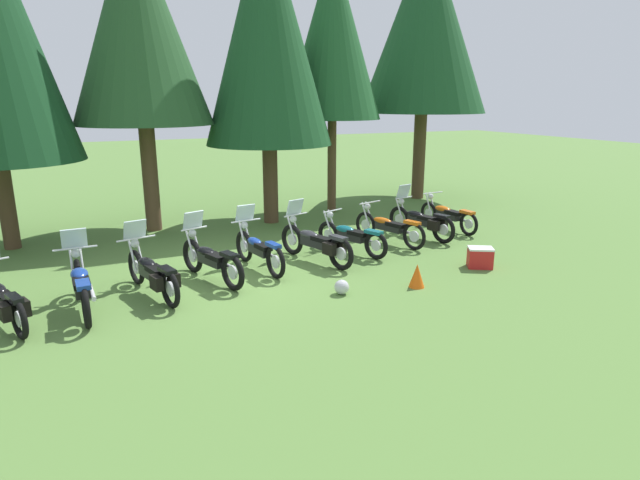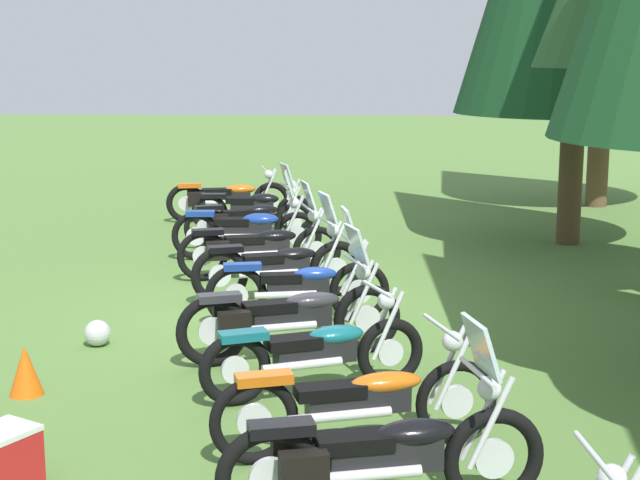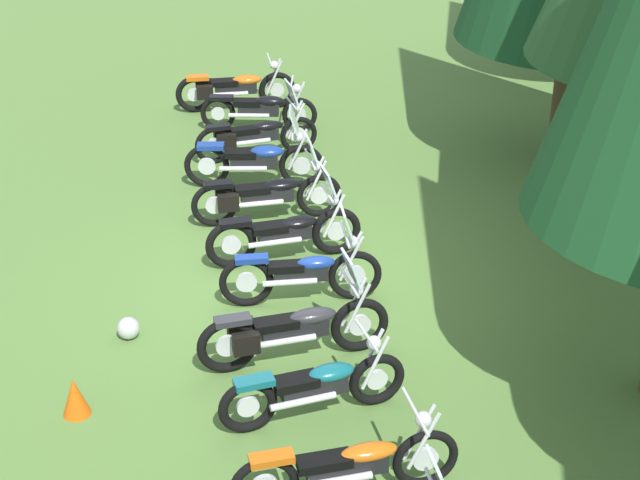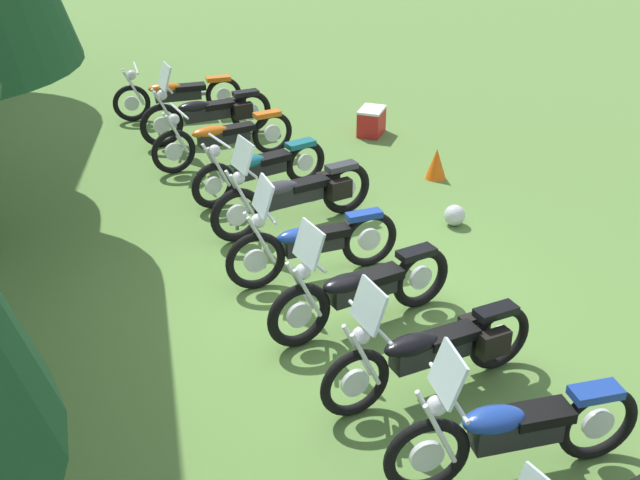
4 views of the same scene
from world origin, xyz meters
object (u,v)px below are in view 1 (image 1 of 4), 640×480
(traffic_cone, at_px, (417,276))
(motorcycle_3, at_px, (81,285))
(motorcycle_2, at_px, (4,300))
(motorcycle_6, at_px, (258,249))
(picnic_cooler, at_px, (480,257))
(pine_tree_2, at_px, (137,22))
(pine_tree_4, at_px, (333,35))
(motorcycle_8, at_px, (351,236))
(dropped_helmet, at_px, (342,287))
(pine_tree_3, at_px, (267,30))
(pine_tree_5, at_px, (425,24))
(motorcycle_4, at_px, (152,272))
(motorcycle_10, at_px, (421,221))
(motorcycle_5, at_px, (211,259))
(motorcycle_7, at_px, (316,242))
(motorcycle_9, at_px, (388,227))
(motorcycle_11, at_px, (448,215))

(traffic_cone, bearing_deg, motorcycle_3, 167.34)
(motorcycle_2, xyz_separation_m, motorcycle_6, (4.79, 1.18, 0.01))
(picnic_cooler, bearing_deg, pine_tree_2, 133.00)
(motorcycle_6, bearing_deg, pine_tree_4, -49.94)
(motorcycle_8, height_order, dropped_helmet, motorcycle_8)
(pine_tree_3, bearing_deg, pine_tree_5, 13.86)
(motorcycle_4, bearing_deg, motorcycle_6, -87.25)
(pine_tree_2, relative_size, pine_tree_5, 0.89)
(motorcycle_10, bearing_deg, motorcycle_8, 88.73)
(motorcycle_6, distance_m, motorcycle_10, 4.96)
(pine_tree_2, bearing_deg, motorcycle_5, -84.33)
(motorcycle_7, xyz_separation_m, motorcycle_9, (2.39, 0.75, -0.03))
(motorcycle_2, relative_size, motorcycle_7, 0.91)
(motorcycle_9, xyz_separation_m, pine_tree_3, (-1.99, 3.60, 5.10))
(motorcycle_6, bearing_deg, motorcycle_3, 95.79)
(motorcycle_10, bearing_deg, pine_tree_2, 45.17)
(motorcycle_7, relative_size, picnic_cooler, 3.51)
(motorcycle_7, relative_size, pine_tree_2, 0.28)
(motorcycle_9, bearing_deg, motorcycle_8, 90.25)
(motorcycle_2, xyz_separation_m, motorcycle_7, (6.17, 1.15, 0.02))
(motorcycle_6, xyz_separation_m, motorcycle_8, (2.46, 0.30, -0.04))
(motorcycle_8, bearing_deg, dropped_helmet, 127.06)
(motorcycle_4, height_order, traffic_cone, motorcycle_4)
(picnic_cooler, bearing_deg, motorcycle_3, 173.86)
(motorcycle_2, xyz_separation_m, picnic_cooler, (9.37, -0.73, -0.22))
(motorcycle_11, bearing_deg, pine_tree_5, -29.68)
(motorcycle_3, distance_m, motorcycle_5, 2.57)
(motorcycle_5, height_order, motorcycle_9, motorcycle_5)
(picnic_cooler, bearing_deg, dropped_helmet, -175.98)
(motorcycle_5, bearing_deg, pine_tree_4, -63.17)
(pine_tree_2, bearing_deg, motorcycle_4, -97.44)
(pine_tree_5, bearing_deg, pine_tree_4, -167.87)
(motorcycle_10, distance_m, pine_tree_4, 6.64)
(motorcycle_6, distance_m, pine_tree_4, 8.30)
(motorcycle_4, relative_size, motorcycle_6, 1.06)
(motorcycle_11, bearing_deg, motorcycle_7, 100.70)
(motorcycle_3, xyz_separation_m, pine_tree_5, (11.79, 6.93, 5.71))
(motorcycle_7, xyz_separation_m, motorcycle_11, (4.74, 1.36, -0.04))
(motorcycle_8, height_order, motorcycle_11, motorcycle_8)
(motorcycle_3, height_order, motorcycle_8, motorcycle_3)
(motorcycle_5, relative_size, motorcycle_10, 0.98)
(pine_tree_4, bearing_deg, motorcycle_5, -134.73)
(motorcycle_3, height_order, motorcycle_10, motorcycle_3)
(motorcycle_10, height_order, motorcycle_11, motorcycle_10)
(motorcycle_6, bearing_deg, picnic_cooler, -122.99)
(motorcycle_7, relative_size, pine_tree_5, 0.25)
(motorcycle_8, bearing_deg, motorcycle_9, -94.69)
(motorcycle_9, height_order, pine_tree_4, pine_tree_4)
(motorcycle_6, bearing_deg, motorcycle_7, -101.83)
(motorcycle_5, distance_m, pine_tree_3, 7.47)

